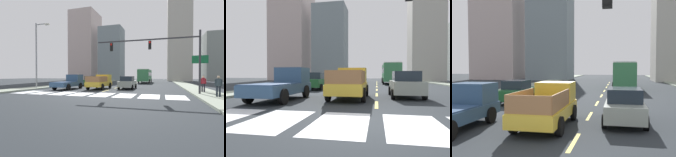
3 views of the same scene
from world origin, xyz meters
The scene contains 33 objects.
ground_plane centered at (0.00, 0.00, 0.00)m, with size 160.00×160.00×0.00m, color #272D31.
sidewalk_right centered at (10.58, 18.00, 0.07)m, with size 2.86×110.00×0.15m, color gray.
sidewalk_left centered at (-10.58, 18.00, 0.07)m, with size 2.86×110.00×0.15m, color gray.
crosswalk_stripe_0 centered at (-7.57, 0.00, 0.00)m, with size 1.72×3.20×0.01m, color silver.
crosswalk_stripe_1 centered at (-5.41, 0.00, 0.00)m, with size 1.72×3.20×0.01m, color silver.
crosswalk_stripe_2 centered at (-3.25, 0.00, 0.00)m, with size 1.72×3.20×0.01m, color silver.
crosswalk_stripe_3 centered at (-1.08, 0.00, 0.00)m, with size 1.72×3.20×0.01m, color silver.
crosswalk_stripe_4 centered at (1.08, 0.00, 0.00)m, with size 1.72×3.20×0.01m, color silver.
crosswalk_stripe_5 centered at (3.25, 0.00, 0.00)m, with size 1.72×3.20×0.01m, color silver.
crosswalk_stripe_6 centered at (5.41, 0.00, 0.00)m, with size 1.72×3.20×0.01m, color silver.
crosswalk_stripe_7 centered at (7.57, 0.00, 0.00)m, with size 1.72×3.20×0.01m, color silver.
lane_dash_0 centered at (0.00, 4.00, 0.00)m, with size 0.16×2.40×0.01m, color #E1C94C.
lane_dash_1 centered at (0.00, 9.00, 0.00)m, with size 0.16×2.40×0.01m, color #E1C94C.
lane_dash_2 centered at (0.00, 14.00, 0.00)m, with size 0.16×2.40×0.01m, color #E1C94C.
lane_dash_3 centered at (0.00, 19.00, 0.00)m, with size 0.16×2.40×0.01m, color #E1C94C.
lane_dash_4 centered at (0.00, 24.00, 0.00)m, with size 0.16×2.40×0.01m, color #E1C94C.
lane_dash_5 centered at (0.00, 29.00, 0.00)m, with size 0.16×2.40×0.01m, color #E1C94C.
lane_dash_6 centered at (0.00, 34.00, 0.00)m, with size 0.16×2.40×0.01m, color #E1C94C.
lane_dash_7 centered at (0.00, 39.00, 0.00)m, with size 0.16×2.40×0.01m, color #E1C94C.
pickup_stakebed centered at (-1.66, 6.64, 0.94)m, with size 2.18×5.20×1.96m.
pickup_dark centered at (-5.51, 5.14, 0.92)m, with size 2.18×5.20×1.96m.
city_bus centered at (2.21, 27.80, 1.95)m, with size 2.72×10.80×3.32m.
sedan_mid centered at (-6.06, 13.18, 0.86)m, with size 2.02×4.40×1.72m.
sedan_far centered at (1.87, 7.68, 0.86)m, with size 2.02×4.40×1.72m.
traffic_signal_gantry centered at (6.46, 2.29, 4.24)m, with size 10.10×0.27×6.00m.
direction_sign_green centered at (10.55, 6.29, 3.03)m, with size 1.70×0.12×4.20m.
streetlight_left centered at (-10.05, 4.17, 4.97)m, with size 2.20×0.28×9.00m.
pedestrian_waiting centered at (10.43, 4.12, 1.12)m, with size 0.53×0.34×1.64m.
pedestrian_walking centered at (10.69, 0.24, 1.12)m, with size 0.53×0.34×1.64m.
tower_tall_centre centered at (-24.50, 48.70, 13.90)m, with size 10.02×11.54×27.81m, color #BCA9A4.
block_mid_left centered at (11.57, 45.26, 16.16)m, with size 7.40×7.98×32.31m, color #B2AEA3.
block_mid_right centered at (24.79, 51.53, 8.13)m, with size 9.59×11.76×16.26m, color gray.
block_low_left centered at (-12.51, 46.77, 10.05)m, with size 8.58×8.02×20.10m, color gray.
Camera 1 is at (6.52, -14.66, 1.81)m, focal length 26.62 mm.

